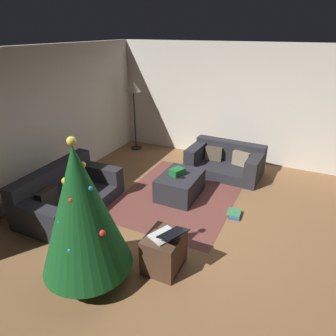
{
  "coord_description": "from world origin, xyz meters",
  "views": [
    {
      "loc": [
        -3.59,
        -1.22,
        2.85
      ],
      "look_at": [
        0.45,
        0.7,
        0.75
      ],
      "focal_mm": 31.97,
      "sensor_mm": 36.0,
      "label": 1
    }
  ],
  "objects_px": {
    "gift_box": "(177,172)",
    "laptop": "(167,235)",
    "christmas_tree": "(81,210)",
    "book_stack": "(235,214)",
    "corner_lamp": "(133,92)",
    "tv_remote": "(180,177)",
    "couch_right": "(226,161)",
    "side_table": "(164,252)",
    "couch_left": "(66,194)",
    "ottoman": "(180,185)"
  },
  "relations": [
    {
      "from": "laptop",
      "to": "book_stack",
      "type": "xyz_separation_m",
      "value": [
        1.59,
        -0.49,
        -0.52
      ]
    },
    {
      "from": "side_table",
      "to": "laptop",
      "type": "distance_m",
      "value": 0.31
    },
    {
      "from": "couch_right",
      "to": "gift_box",
      "type": "relative_size",
      "value": 6.29
    },
    {
      "from": "couch_left",
      "to": "corner_lamp",
      "type": "height_order",
      "value": "corner_lamp"
    },
    {
      "from": "gift_box",
      "to": "laptop",
      "type": "bearing_deg",
      "value": -159.81
    },
    {
      "from": "book_stack",
      "to": "laptop",
      "type": "bearing_deg",
      "value": 162.97
    },
    {
      "from": "side_table",
      "to": "laptop",
      "type": "height_order",
      "value": "laptop"
    },
    {
      "from": "couch_right",
      "to": "corner_lamp",
      "type": "distance_m",
      "value": 2.79
    },
    {
      "from": "couch_right",
      "to": "christmas_tree",
      "type": "height_order",
      "value": "christmas_tree"
    },
    {
      "from": "book_stack",
      "to": "side_table",
      "type": "bearing_deg",
      "value": 160.75
    },
    {
      "from": "corner_lamp",
      "to": "tv_remote",
      "type": "bearing_deg",
      "value": -132.17
    },
    {
      "from": "side_table",
      "to": "corner_lamp",
      "type": "relative_size",
      "value": 0.31
    },
    {
      "from": "couch_left",
      "to": "side_table",
      "type": "bearing_deg",
      "value": 73.56
    },
    {
      "from": "ottoman",
      "to": "gift_box",
      "type": "relative_size",
      "value": 3.67
    },
    {
      "from": "couch_left",
      "to": "laptop",
      "type": "distance_m",
      "value": 2.3
    },
    {
      "from": "couch_left",
      "to": "side_table",
      "type": "xyz_separation_m",
      "value": [
        -0.56,
        -2.14,
        -0.02
      ]
    },
    {
      "from": "laptop",
      "to": "book_stack",
      "type": "bearing_deg",
      "value": -17.03
    },
    {
      "from": "side_table",
      "to": "laptop",
      "type": "bearing_deg",
      "value": -114.2
    },
    {
      "from": "christmas_tree",
      "to": "laptop",
      "type": "xyz_separation_m",
      "value": [
        0.54,
        -0.81,
        -0.45
      ]
    },
    {
      "from": "tv_remote",
      "to": "christmas_tree",
      "type": "bearing_deg",
      "value": 153.31
    },
    {
      "from": "ottoman",
      "to": "christmas_tree",
      "type": "bearing_deg",
      "value": 175.19
    },
    {
      "from": "ottoman",
      "to": "couch_right",
      "type": "bearing_deg",
      "value": -20.19
    },
    {
      "from": "gift_box",
      "to": "christmas_tree",
      "type": "distance_m",
      "value": 2.39
    },
    {
      "from": "couch_left",
      "to": "tv_remote",
      "type": "distance_m",
      "value": 1.99
    },
    {
      "from": "couch_right",
      "to": "couch_left",
      "type": "bearing_deg",
      "value": 53.81
    },
    {
      "from": "tv_remote",
      "to": "christmas_tree",
      "type": "distance_m",
      "value": 2.33
    },
    {
      "from": "book_stack",
      "to": "corner_lamp",
      "type": "bearing_deg",
      "value": 57.63
    },
    {
      "from": "tv_remote",
      "to": "christmas_tree",
      "type": "height_order",
      "value": "christmas_tree"
    },
    {
      "from": "couch_right",
      "to": "tv_remote",
      "type": "xyz_separation_m",
      "value": [
        -1.45,
        0.45,
        0.18
      ]
    },
    {
      "from": "couch_left",
      "to": "ottoman",
      "type": "height_order",
      "value": "couch_left"
    },
    {
      "from": "corner_lamp",
      "to": "book_stack",
      "type": "bearing_deg",
      "value": -122.37
    },
    {
      "from": "couch_left",
      "to": "tv_remote",
      "type": "height_order",
      "value": "couch_left"
    },
    {
      "from": "ottoman",
      "to": "corner_lamp",
      "type": "distance_m",
      "value": 2.92
    },
    {
      "from": "corner_lamp",
      "to": "side_table",
      "type": "bearing_deg",
      "value": -144.2
    },
    {
      "from": "gift_box",
      "to": "laptop",
      "type": "xyz_separation_m",
      "value": [
        -1.79,
        -0.66,
        0.07
      ]
    },
    {
      "from": "couch_left",
      "to": "laptop",
      "type": "bearing_deg",
      "value": 73.29
    },
    {
      "from": "gift_box",
      "to": "christmas_tree",
      "type": "xyz_separation_m",
      "value": [
        -2.33,
        0.15,
        0.52
      ]
    },
    {
      "from": "side_table",
      "to": "corner_lamp",
      "type": "distance_m",
      "value": 4.51
    },
    {
      "from": "tv_remote",
      "to": "side_table",
      "type": "bearing_deg",
      "value": 176.21
    },
    {
      "from": "corner_lamp",
      "to": "christmas_tree",
      "type": "bearing_deg",
      "value": -156.32
    },
    {
      "from": "laptop",
      "to": "side_table",
      "type": "bearing_deg",
      "value": 65.8
    },
    {
      "from": "christmas_tree",
      "to": "corner_lamp",
      "type": "bearing_deg",
      "value": 23.68
    },
    {
      "from": "tv_remote",
      "to": "laptop",
      "type": "xyz_separation_m",
      "value": [
        -1.71,
        -0.57,
        0.12
      ]
    },
    {
      "from": "christmas_tree",
      "to": "side_table",
      "type": "relative_size",
      "value": 3.6
    },
    {
      "from": "tv_remote",
      "to": "side_table",
      "type": "height_order",
      "value": "side_table"
    },
    {
      "from": "tv_remote",
      "to": "corner_lamp",
      "type": "xyz_separation_m",
      "value": [
        1.84,
        2.03,
        1.02
      ]
    },
    {
      "from": "gift_box",
      "to": "corner_lamp",
      "type": "relative_size",
      "value": 0.15
    },
    {
      "from": "gift_box",
      "to": "side_table",
      "type": "xyz_separation_m",
      "value": [
        -1.77,
        -0.6,
        -0.24
      ]
    },
    {
      "from": "couch_left",
      "to": "corner_lamp",
      "type": "bearing_deg",
      "value": -174.05
    },
    {
      "from": "laptop",
      "to": "corner_lamp",
      "type": "relative_size",
      "value": 0.31
    }
  ]
}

